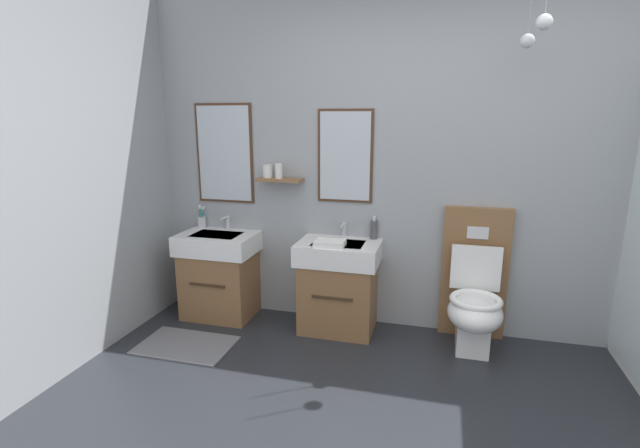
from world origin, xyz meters
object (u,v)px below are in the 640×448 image
object	(u,v)px
vanity_sink_right	(339,284)
soap_dispenser	(374,229)
vanity_sink_left	(220,273)
toilet	(474,297)
toothbrush_cup	(202,221)
folded_hand_towel	(330,243)

from	to	relation	value
vanity_sink_right	soap_dispenser	distance (m)	0.51
vanity_sink_left	toilet	xyz separation A→B (m)	(2.02, -0.01, 0.01)
vanity_sink_left	toilet	bearing A→B (deg)	-0.25
toothbrush_cup	soap_dispenser	xyz separation A→B (m)	(1.49, 0.01, 0.02)
toilet	folded_hand_towel	size ratio (longest dim) A/B	4.55
toilet	folded_hand_towel	world-z (taller)	toilet
vanity_sink_left	toothbrush_cup	bearing A→B (deg)	146.75
vanity_sink_right	toothbrush_cup	size ratio (longest dim) A/B	3.44
vanity_sink_right	toothbrush_cup	world-z (taller)	toothbrush_cup
soap_dispenser	folded_hand_towel	size ratio (longest dim) A/B	0.83
vanity_sink_left	soap_dispenser	bearing A→B (deg)	7.34
vanity_sink_left	folded_hand_towel	size ratio (longest dim) A/B	3.23
soap_dispenser	vanity_sink_left	bearing A→B (deg)	-172.66
toothbrush_cup	soap_dispenser	size ratio (longest dim) A/B	1.14
soap_dispenser	toilet	bearing A→B (deg)	-12.59
folded_hand_towel	vanity_sink_right	bearing A→B (deg)	73.02
vanity_sink_right	toilet	world-z (taller)	toilet
toothbrush_cup	folded_hand_towel	size ratio (longest dim) A/B	0.94
toothbrush_cup	folded_hand_towel	bearing A→B (deg)	-13.16
vanity_sink_left	vanity_sink_right	bearing A→B (deg)	0.00
soap_dispenser	folded_hand_towel	world-z (taller)	soap_dispenser
vanity_sink_left	soap_dispenser	size ratio (longest dim) A/B	3.91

